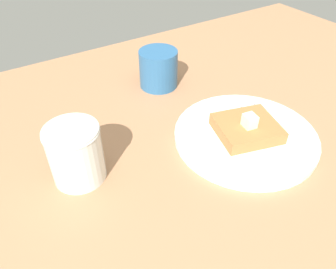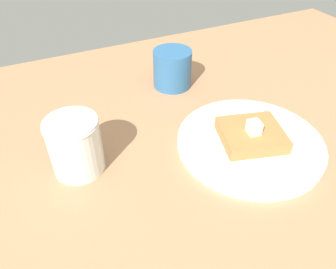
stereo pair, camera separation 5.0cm
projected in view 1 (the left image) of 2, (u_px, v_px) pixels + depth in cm
name	position (u px, v px, depth cm)	size (l,w,h in cm)	color
table_surface	(298.00, 157.00, 54.94)	(109.78, 109.78, 2.86)	#A4734F
plate	(245.00, 136.00, 55.91)	(24.21, 24.21, 1.26)	white
toast_slice_center	(247.00, 128.00, 54.89)	(9.03, 9.88, 2.14)	#AD6B3A
butter_pat_primary	(250.00, 121.00, 52.95)	(2.12, 1.90, 2.12)	#F1EBC2
fork	(236.00, 109.00, 60.92)	(8.60, 14.88, 0.36)	silver
syrup_jar	(76.00, 155.00, 46.97)	(7.97, 7.97, 8.91)	#4A190A
coffee_mug	(158.00, 68.00, 67.93)	(10.57, 7.95, 7.79)	#295B8A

